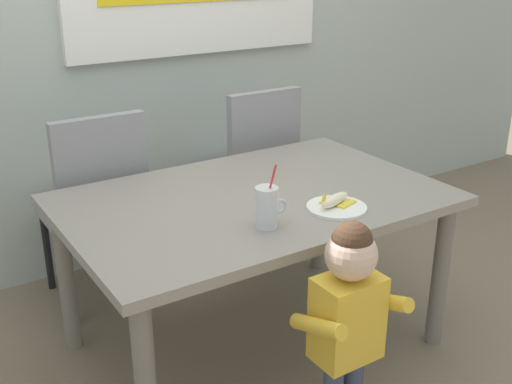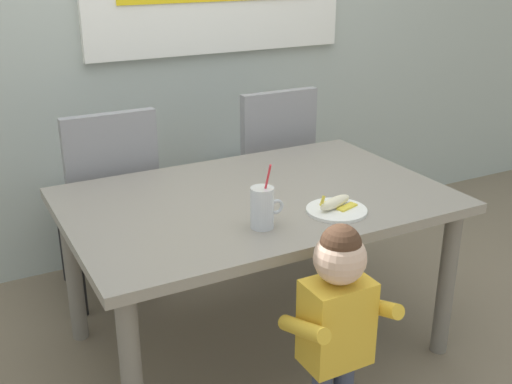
{
  "view_description": "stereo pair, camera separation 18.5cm",
  "coord_description": "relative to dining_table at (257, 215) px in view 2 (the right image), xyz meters",
  "views": [
    {
      "loc": [
        -1.25,
        -1.95,
        1.63
      ],
      "look_at": [
        -0.06,
        -0.1,
        0.76
      ],
      "focal_mm": 43.8,
      "sensor_mm": 36.0,
      "label": 1
    },
    {
      "loc": [
        -1.09,
        -2.05,
        1.63
      ],
      "look_at": [
        -0.06,
        -0.1,
        0.76
      ],
      "focal_mm": 43.8,
      "sensor_mm": 36.0,
      "label": 2
    }
  ],
  "objects": [
    {
      "name": "peeled_banana",
      "position": [
        0.19,
        -0.27,
        0.11
      ],
      "size": [
        0.18,
        0.12,
        0.07
      ],
      "rotation": [
        0.0,
        0.0,
        0.31
      ],
      "color": "#F4EAC6",
      "rests_on": "snack_plate"
    },
    {
      "name": "toddler_standing",
      "position": [
        -0.04,
        -0.64,
        -0.09
      ],
      "size": [
        0.33,
        0.24,
        0.84
      ],
      "color": "#3F4760",
      "rests_on": "ground"
    },
    {
      "name": "milk_cup",
      "position": [
        -0.12,
        -0.28,
        0.15
      ],
      "size": [
        0.13,
        0.09,
        0.25
      ],
      "color": "silver",
      "rests_on": "dining_table"
    },
    {
      "name": "snack_plate",
      "position": [
        0.19,
        -0.29,
        0.09
      ],
      "size": [
        0.23,
        0.23,
        0.01
      ],
      "primitive_type": "cylinder",
      "color": "white",
      "rests_on": "dining_table"
    },
    {
      "name": "dining_chair_left",
      "position": [
        -0.42,
        0.69,
        -0.08
      ],
      "size": [
        0.44,
        0.44,
        0.96
      ],
      "rotation": [
        0.0,
        0.0,
        3.14
      ],
      "color": "gray",
      "rests_on": "ground"
    },
    {
      "name": "dining_chair_right",
      "position": [
        0.46,
        0.73,
        -0.08
      ],
      "size": [
        0.44,
        0.45,
        0.96
      ],
      "rotation": [
        0.0,
        0.0,
        3.14
      ],
      "color": "gray",
      "rests_on": "ground"
    },
    {
      "name": "dining_table",
      "position": [
        0.0,
        0.0,
        0.0
      ],
      "size": [
        1.51,
        0.99,
        0.7
      ],
      "color": "gray",
      "rests_on": "ground"
    },
    {
      "name": "ground_plane",
      "position": [
        0.0,
        0.0,
        -0.62
      ],
      "size": [
        24.0,
        24.0,
        0.0
      ],
      "primitive_type": "plane",
      "color": "#7A6B56"
    }
  ]
}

